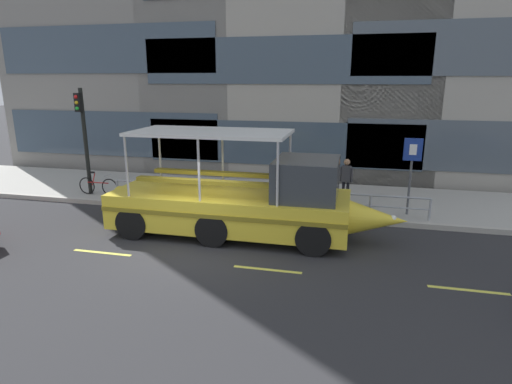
{
  "coord_description": "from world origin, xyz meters",
  "views": [
    {
      "loc": [
        4.41,
        -10.97,
        4.78
      ],
      "look_at": [
        1.44,
        1.64,
        1.3
      ],
      "focal_mm": 29.62,
      "sensor_mm": 36.0,
      "label": 1
    }
  ],
  "objects_px": {
    "pedestrian_near_bow": "(346,177)",
    "duck_tour_boat": "(246,202)",
    "parking_sign": "(412,163)",
    "leaned_bicycle": "(98,186)",
    "traffic_light_pole": "(84,131)"
  },
  "relations": [
    {
      "from": "leaned_bicycle",
      "to": "pedestrian_near_bow",
      "type": "height_order",
      "value": "pedestrian_near_bow"
    },
    {
      "from": "pedestrian_near_bow",
      "to": "duck_tour_boat",
      "type": "bearing_deg",
      "value": -129.32
    },
    {
      "from": "parking_sign",
      "to": "leaned_bicycle",
      "type": "relative_size",
      "value": 1.54
    },
    {
      "from": "traffic_light_pole",
      "to": "duck_tour_boat",
      "type": "distance_m",
      "value": 8.0
    },
    {
      "from": "leaned_bicycle",
      "to": "parking_sign",
      "type": "bearing_deg",
      "value": 0.81
    },
    {
      "from": "parking_sign",
      "to": "pedestrian_near_bow",
      "type": "distance_m",
      "value": 2.45
    },
    {
      "from": "parking_sign",
      "to": "duck_tour_boat",
      "type": "xyz_separation_m",
      "value": [
        -5.1,
        -2.75,
        -0.93
      ]
    },
    {
      "from": "duck_tour_boat",
      "to": "pedestrian_near_bow",
      "type": "relative_size",
      "value": 5.33
    },
    {
      "from": "pedestrian_near_bow",
      "to": "leaned_bicycle",
      "type": "bearing_deg",
      "value": -174.17
    },
    {
      "from": "leaned_bicycle",
      "to": "duck_tour_boat",
      "type": "distance_m",
      "value": 7.41
    },
    {
      "from": "traffic_light_pole",
      "to": "pedestrian_near_bow",
      "type": "xyz_separation_m",
      "value": [
        10.31,
        0.96,
        -1.53
      ]
    },
    {
      "from": "leaned_bicycle",
      "to": "duck_tour_boat",
      "type": "xyz_separation_m",
      "value": [
        6.93,
        -2.58,
        0.51
      ]
    },
    {
      "from": "parking_sign",
      "to": "leaned_bicycle",
      "type": "bearing_deg",
      "value": -179.19
    },
    {
      "from": "traffic_light_pole",
      "to": "leaned_bicycle",
      "type": "bearing_deg",
      "value": -5.97
    },
    {
      "from": "traffic_light_pole",
      "to": "parking_sign",
      "type": "distance_m",
      "value": 12.49
    }
  ]
}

